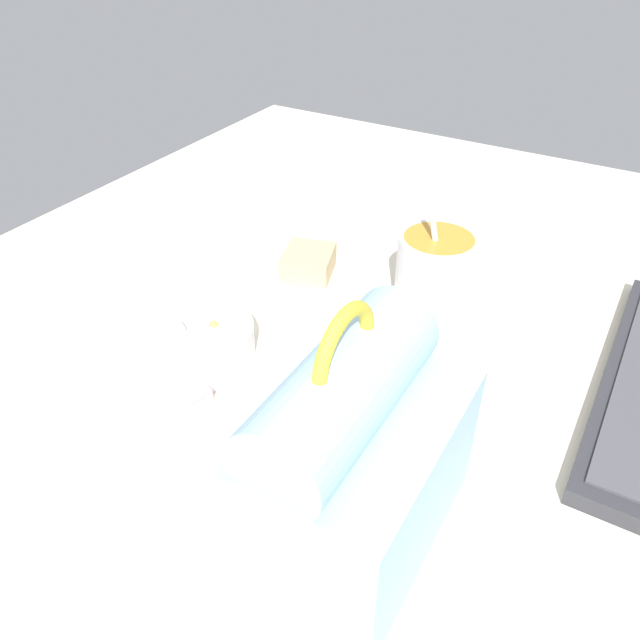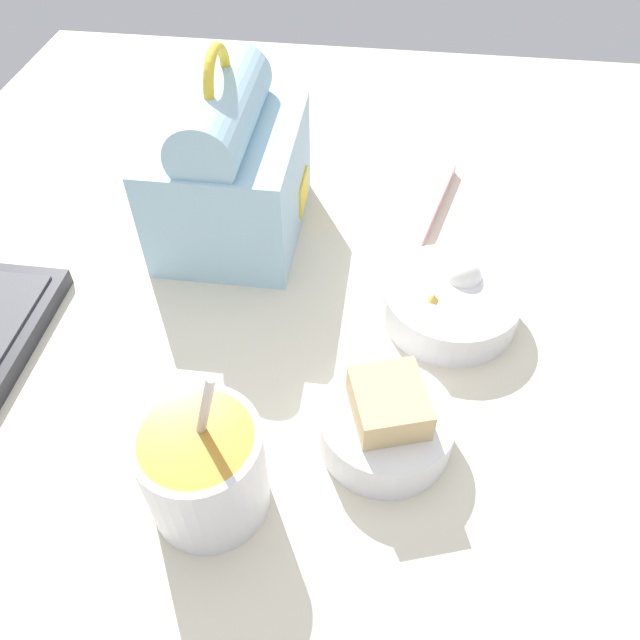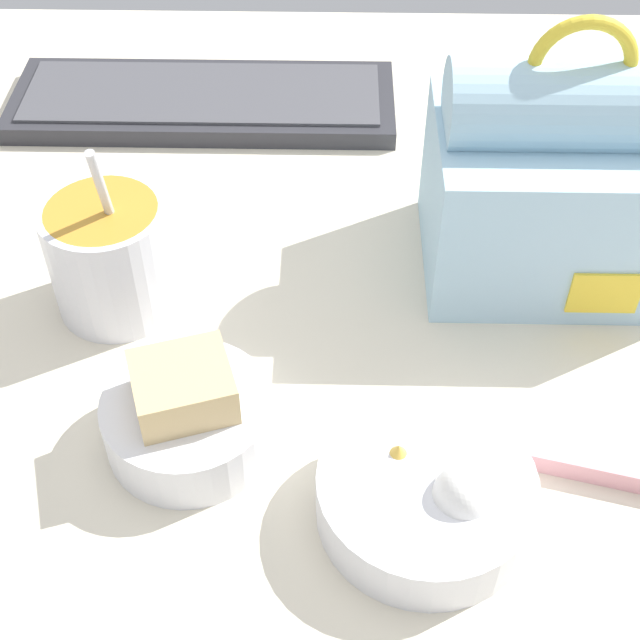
{
  "view_description": "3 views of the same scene",
  "coord_description": "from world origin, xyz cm",
  "views": [
    {
      "loc": [
        48.58,
        26.56,
        45.73
      ],
      "look_at": [
        2.6,
        -0.33,
        7.0
      ],
      "focal_mm": 35.0,
      "sensor_mm": 36.0,
      "label": 1
    },
    {
      "loc": [
        -35.15,
        -5.3,
        48.62
      ],
      "look_at": [
        2.6,
        -0.33,
        7.0
      ],
      "focal_mm": 35.0,
      "sensor_mm": 36.0,
      "label": 2
    },
    {
      "loc": [
        3.48,
        -43.59,
        51.23
      ],
      "look_at": [
        2.6,
        -0.33,
        7.0
      ],
      "focal_mm": 50.0,
      "sensor_mm": 36.0,
      "label": 3
    }
  ],
  "objects": [
    {
      "name": "soup_cup",
      "position": [
        -13.29,
        6.31,
        6.84
      ],
      "size": [
        9.36,
        9.36,
        15.4
      ],
      "color": "silver",
      "rests_on": "desk_surface"
    },
    {
      "name": "bento_bowl_snacks",
      "position": [
        9.42,
        -12.5,
        4.09
      ],
      "size": [
        13.64,
        13.64,
        5.68
      ],
      "color": "silver",
      "rests_on": "desk_surface"
    },
    {
      "name": "chopstick_case",
      "position": [
        24.58,
        -9.88,
        2.8
      ],
      "size": [
        22.06,
        7.68,
        1.6
      ],
      "color": "pink",
      "rests_on": "desk_surface"
    },
    {
      "name": "bento_bowl_sandwich",
      "position": [
        -6.05,
        -7.02,
        4.64
      ],
      "size": [
        11.35,
        11.35,
        7.07
      ],
      "color": "silver",
      "rests_on": "desk_surface"
    },
    {
      "name": "lunch_bag",
      "position": [
        20.34,
        11.91,
        10.07
      ],
      "size": [
        18.87,
        15.19,
        21.52
      ],
      "color": "#9EC6DB",
      "rests_on": "desk_surface"
    },
    {
      "name": "desk_surface",
      "position": [
        0.0,
        0.0,
        1.0
      ],
      "size": [
        140.0,
        110.0,
        2.0
      ],
      "color": "beige",
      "rests_on": "ground"
    }
  ]
}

